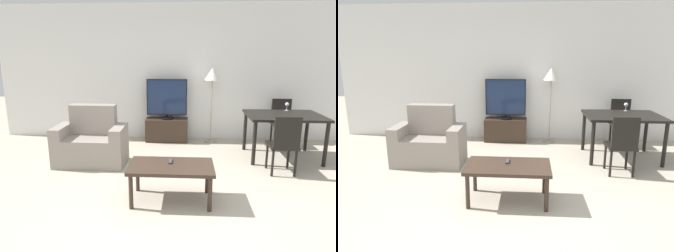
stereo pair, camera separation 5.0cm
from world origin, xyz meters
TOP-DOWN VIEW (x-y plane):
  - ground_plane at (0.00, 0.00)m, footprint 18.00×18.00m
  - wall_back at (0.00, 3.27)m, footprint 7.35×0.06m
  - armchair at (-1.31, 1.66)m, footprint 1.11×0.63m
  - tv_stand at (-0.18, 3.02)m, footprint 0.84×0.37m
  - tv at (-0.18, 3.01)m, footprint 0.80×0.28m
  - coffee_table at (0.04, 0.46)m, footprint 1.01×0.58m
  - dining_table at (1.84, 2.13)m, footprint 1.22×0.91m
  - dining_chair_near at (1.63, 1.37)m, footprint 0.40×0.40m
  - dining_chair_far at (2.06, 2.89)m, footprint 0.40×0.40m
  - floor_lamp at (0.70, 2.99)m, footprint 0.30×0.30m
  - remote_primary at (0.03, 0.56)m, footprint 0.04×0.15m
  - wine_glass_left at (1.99, 2.49)m, footprint 0.07×0.07m

SIDE VIEW (x-z plane):
  - ground_plane at x=0.00m, z-range 0.00..0.00m
  - tv_stand at x=-0.18m, z-range 0.00..0.46m
  - armchair at x=-1.31m, z-range -0.13..0.80m
  - coffee_table at x=0.04m, z-range 0.17..0.63m
  - remote_primary at x=0.03m, z-range 0.46..0.48m
  - dining_chair_near at x=1.63m, z-range 0.05..0.94m
  - dining_chair_far at x=2.06m, z-range 0.05..0.94m
  - dining_table at x=1.84m, z-range 0.29..1.04m
  - wine_glass_left at x=1.99m, z-range 0.78..0.93m
  - tv at x=-0.18m, z-range 0.46..1.26m
  - floor_lamp at x=0.70m, z-range 0.52..1.99m
  - wall_back at x=0.00m, z-range 0.00..2.70m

